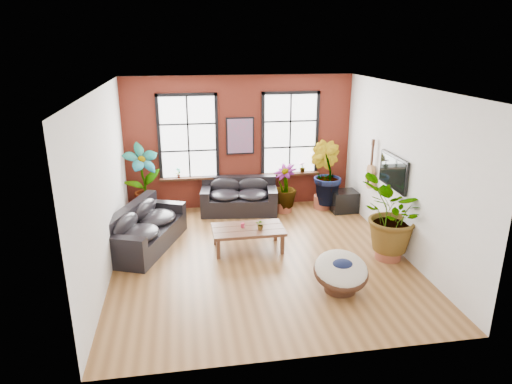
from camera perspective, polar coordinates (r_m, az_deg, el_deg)
room at (r=9.18m, az=0.46°, el=2.05°), size 6.04×6.54×3.54m
sofa_back at (r=12.03m, az=-2.14°, el=-0.62°), size 2.07×1.20×0.90m
sofa_left at (r=10.28m, az=-13.86°, el=-4.54°), size 1.77×2.52×0.92m
coffee_table at (r=9.87m, az=-1.00°, el=-4.84°), size 1.54×0.89×0.59m
papasan_chair at (r=8.47m, az=10.57°, el=-9.75°), size 1.06×1.07×0.74m
poster at (r=12.05m, az=-2.00°, el=7.02°), size 0.74×0.06×0.98m
tv_wall_unit at (r=10.53m, az=15.98°, el=2.32°), size 0.13×1.86×1.20m
media_box at (r=12.32m, az=10.91°, el=-1.13°), size 0.69×0.58×0.56m
pot_back_left at (r=12.07m, az=-13.68°, el=-2.23°), size 0.57×0.57×0.36m
pot_back_right at (r=12.48m, az=8.34°, el=-1.21°), size 0.62×0.62×0.35m
pot_right_wall at (r=9.95m, az=16.22°, el=-6.93°), size 0.70×0.70×0.39m
pot_mid at (r=12.14m, az=3.41°, el=-1.68°), size 0.53×0.53×0.33m
floor_plant_back_left at (r=11.81m, az=-13.93°, el=1.67°), size 1.12×1.01×1.77m
floor_plant_back_right at (r=12.23m, az=8.65°, el=2.33°), size 1.10×1.16×1.67m
floor_plant_right_wall at (r=9.64m, az=16.81°, el=-2.84°), size 1.87×1.91×1.62m
floor_plant_mid at (r=11.96m, az=3.58°, el=0.77°), size 0.89×0.89×1.14m
table_plant at (r=9.72m, az=0.59°, el=-4.09°), size 0.25×0.24×0.23m
sill_plant_left at (r=12.12m, az=-9.68°, el=2.38°), size 0.17×0.17×0.27m
sill_plant_right at (r=12.54m, az=5.82°, el=3.09°), size 0.19×0.19×0.27m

